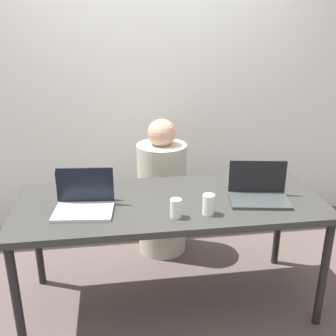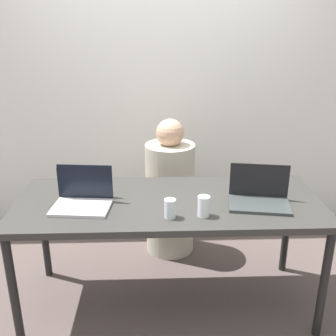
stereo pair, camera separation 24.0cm
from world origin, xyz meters
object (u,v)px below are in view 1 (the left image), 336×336
at_px(laptop_front_right, 259,192).
at_px(laptop_front_left, 84,202).
at_px(laptop_back_left, 83,190).
at_px(water_glass_center, 176,209).
at_px(water_glass_right, 208,206).
at_px(person_at_center, 162,194).

bearing_deg(laptop_front_right, laptop_front_left, -170.41).
xyz_separation_m(laptop_back_left, laptop_front_right, (1.06, -0.19, 0.00)).
bearing_deg(laptop_back_left, water_glass_center, 141.87).
bearing_deg(water_glass_center, water_glass_right, 3.71).
bearing_deg(laptop_front_right, water_glass_right, -147.36).
distance_m(laptop_front_right, water_glass_center, 0.56).
bearing_deg(laptop_front_left, water_glass_center, -11.90).
height_order(laptop_back_left, water_glass_right, laptop_back_left).
height_order(person_at_center, laptop_back_left, person_at_center).
xyz_separation_m(laptop_back_left, water_glass_right, (0.71, -0.34, 0.01)).
relative_size(laptop_front_left, water_glass_right, 2.99).
bearing_deg(laptop_front_left, laptop_back_left, 101.52).
distance_m(laptop_back_left, water_glass_center, 0.63).
xyz_separation_m(laptop_front_right, laptop_front_left, (-1.04, 0.01, 0.00)).
height_order(water_glass_center, water_glass_right, water_glass_right).
distance_m(person_at_center, laptop_front_left, 0.97).
distance_m(water_glass_center, water_glass_right, 0.19).
height_order(laptop_front_left, water_glass_center, laptop_front_left).
height_order(laptop_back_left, laptop_front_right, laptop_front_right).
relative_size(laptop_front_left, water_glass_center, 3.26).
height_order(laptop_back_left, water_glass_center, laptop_back_left).
distance_m(person_at_center, water_glass_center, 0.95).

